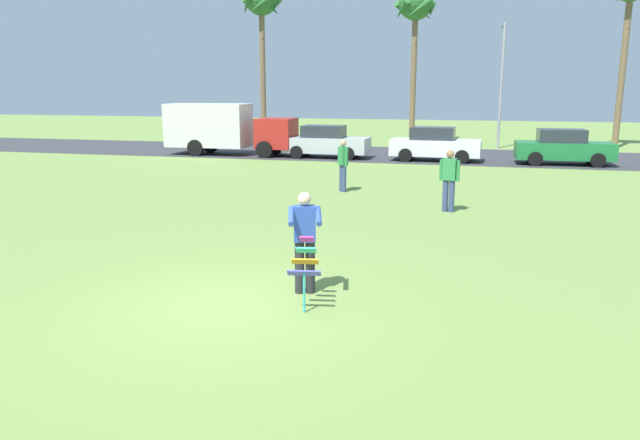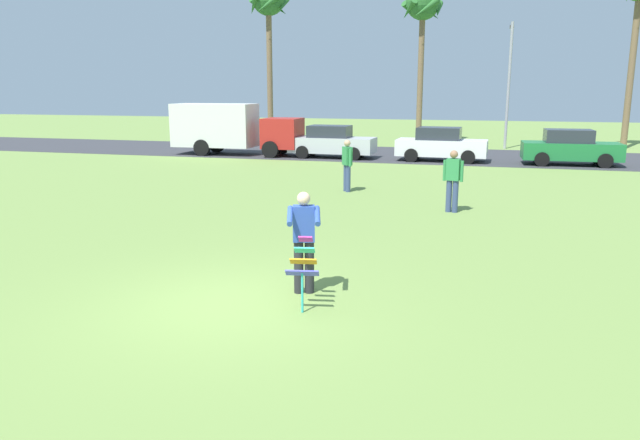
% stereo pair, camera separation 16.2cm
% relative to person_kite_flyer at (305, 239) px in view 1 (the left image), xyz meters
% --- Properties ---
extents(ground_plane, '(120.00, 120.00, 0.00)m').
position_rel_person_kite_flyer_xyz_m(ground_plane, '(-0.99, -0.87, -0.95)').
color(ground_plane, olive).
extents(road_strip, '(120.00, 8.00, 0.01)m').
position_rel_person_kite_flyer_xyz_m(road_strip, '(-0.99, 22.33, -0.95)').
color(road_strip, '#38383D').
rests_on(road_strip, ground).
extents(person_kite_flyer, '(0.68, 0.75, 1.73)m').
position_rel_person_kite_flyer_xyz_m(person_kite_flyer, '(0.00, 0.00, 0.00)').
color(person_kite_flyer, '#26262B').
rests_on(person_kite_flyer, ground).
extents(kite_held, '(0.53, 0.69, 1.11)m').
position_rel_person_kite_flyer_xyz_m(kite_held, '(0.21, -0.72, -0.21)').
color(kite_held, '#D83399').
rests_on(kite_held, ground).
extents(parked_truck_red_cab, '(6.73, 2.20, 2.62)m').
position_rel_person_kite_flyer_xyz_m(parked_truck_red_cab, '(-10.13, 19.93, 0.46)').
color(parked_truck_red_cab, '#B2231E').
rests_on(parked_truck_red_cab, ground).
extents(parked_car_silver, '(4.24, 1.92, 1.60)m').
position_rel_person_kite_flyer_xyz_m(parked_car_silver, '(-4.66, 19.93, -0.18)').
color(parked_car_silver, silver).
rests_on(parked_car_silver, ground).
extents(parked_car_white, '(4.26, 1.95, 1.60)m').
position_rel_person_kite_flyer_xyz_m(parked_car_white, '(0.69, 19.93, -0.18)').
color(parked_car_white, white).
rests_on(parked_car_white, ground).
extents(parked_car_green, '(4.26, 1.96, 1.60)m').
position_rel_person_kite_flyer_xyz_m(parked_car_green, '(6.41, 19.93, -0.18)').
color(parked_car_green, '#1E7238').
rests_on(parked_car_green, ground).
extents(palm_tree_left_near, '(2.58, 2.71, 9.97)m').
position_rel_person_kite_flyer_xyz_m(palm_tree_left_near, '(-10.97, 28.33, 7.48)').
color(palm_tree_left_near, brown).
rests_on(palm_tree_left_near, ground).
extents(palm_tree_right_near, '(2.58, 2.71, 9.59)m').
position_rel_person_kite_flyer_xyz_m(palm_tree_right_near, '(-1.50, 29.91, 7.13)').
color(palm_tree_right_near, brown).
rests_on(palm_tree_right_near, ground).
extents(streetlight_pole, '(0.24, 1.65, 7.00)m').
position_rel_person_kite_flyer_xyz_m(streetlight_pole, '(3.77, 27.34, 3.05)').
color(streetlight_pole, '#9E9EA3').
rests_on(streetlight_pole, ground).
extents(person_walker_near, '(0.39, 0.47, 1.73)m').
position_rel_person_kite_flyer_xyz_m(person_walker_near, '(-1.64, 10.25, -0.02)').
color(person_walker_near, '#384772').
rests_on(person_walker_near, ground).
extents(person_walker_far, '(0.56, 0.29, 1.73)m').
position_rel_person_kite_flyer_xyz_m(person_walker_far, '(1.97, 7.66, -0.02)').
color(person_walker_far, '#384772').
rests_on(person_walker_far, ground).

